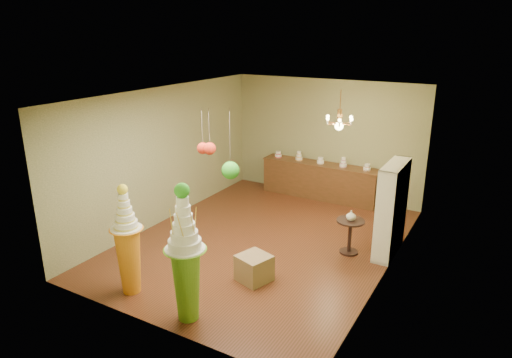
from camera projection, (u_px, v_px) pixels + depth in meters
The scene contains 17 objects.
floor at pixel (263, 241), 9.38m from camera, with size 6.50×6.50×0.00m, color #542917.
ceiling at pixel (264, 94), 8.44m from camera, with size 6.50×6.50×0.00m, color silver.
wall_back at pixel (326, 139), 11.59m from camera, with size 5.00×0.04×3.00m, color #8F9264.
wall_front at pixel (149, 233), 6.23m from camera, with size 5.00×0.04×3.00m, color #8F9264.
wall_left at pixel (165, 155), 10.09m from camera, with size 0.04×6.50×3.00m, color #8F9264.
wall_right at pixel (393, 193), 7.73m from camera, with size 0.04×6.50×3.00m, color #8F9264.
pedestal_green at pixel (186, 267), 6.63m from camera, with size 0.76×0.76×2.15m.
pedestal_orange at pixel (128, 251), 7.37m from camera, with size 0.60×0.60×1.88m.
burlap_riser at pixel (254, 268), 7.86m from camera, with size 0.51×0.51×0.46m, color #957851.
sideboard at pixel (320, 180), 11.67m from camera, with size 3.04×0.54×1.16m.
shelving_unit at pixel (392, 209), 8.65m from camera, with size 0.33×1.20×1.80m.
round_table at pixel (350, 232), 8.76m from camera, with size 0.64×0.64×0.69m.
vase at pixel (351, 215), 8.66m from camera, with size 0.19×0.19×0.19m, color white.
pom_red_left at pixel (210, 149), 7.20m from camera, with size 0.20×0.20×0.75m.
pom_green_mid at pixel (230, 170), 7.33m from camera, with size 0.29×0.29×1.16m.
pom_red_right at pixel (203, 148), 7.26m from camera, with size 0.19×0.19×0.75m.
chandelier at pixel (339, 123), 9.39m from camera, with size 0.72×0.72×0.85m.
Camera 1 is at (4.10, -7.46, 4.14)m, focal length 32.00 mm.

